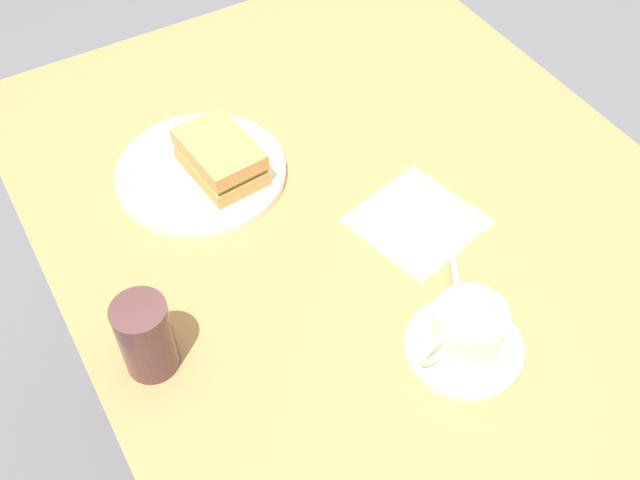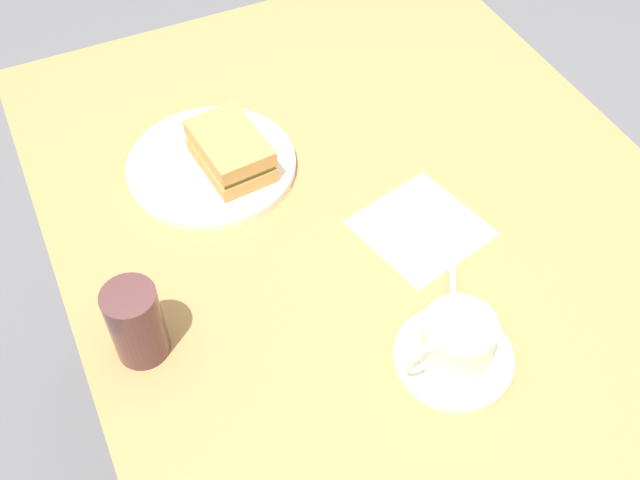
{
  "view_description": "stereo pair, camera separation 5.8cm",
  "coord_description": "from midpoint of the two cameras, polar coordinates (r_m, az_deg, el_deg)",
  "views": [
    {
      "loc": [
        0.49,
        -0.42,
        1.55
      ],
      "look_at": [
        -0.06,
        -0.1,
        0.79
      ],
      "focal_mm": 42.8,
      "sensor_mm": 36.0,
      "label": 1
    },
    {
      "loc": [
        0.51,
        -0.37,
        1.55
      ],
      "look_at": [
        -0.06,
        -0.1,
        0.79
      ],
      "focal_mm": 42.8,
      "sensor_mm": 36.0,
      "label": 2
    }
  ],
  "objects": [
    {
      "name": "sandwich_plate",
      "position": [
        1.12,
        -10.37,
        4.94
      ],
      "size": [
        0.25,
        0.25,
        0.01
      ],
      "primitive_type": "cylinder",
      "color": "beige",
      "rests_on": "dining_table"
    },
    {
      "name": "spoon",
      "position": [
        0.97,
        8.54,
        -3.84
      ],
      "size": [
        0.09,
        0.06,
        0.01
      ],
      "color": "silver",
      "rests_on": "coffee_saucer"
    },
    {
      "name": "drinking_glass",
      "position": [
        0.9,
        -14.7,
        -7.07
      ],
      "size": [
        0.06,
        0.06,
        0.11
      ],
      "primitive_type": "cylinder",
      "color": "#4F2F2F",
      "rests_on": "dining_table"
    },
    {
      "name": "sandwich_front",
      "position": [
        1.09,
        -9.01,
        6.1
      ],
      "size": [
        0.14,
        0.1,
        0.06
      ],
      "color": "#BE8143",
      "rests_on": "sandwich_plate"
    },
    {
      "name": "coffee_cup",
      "position": [
        0.9,
        9.14,
        -6.67
      ],
      "size": [
        0.09,
        0.12,
        0.07
      ],
      "color": "beige",
      "rests_on": "coffee_saucer"
    },
    {
      "name": "dining_table",
      "position": [
        1.07,
        4.66,
        -3.81
      ],
      "size": [
        1.29,
        0.85,
        0.76
      ],
      "color": "#9B7544",
      "rests_on": "ground_plane"
    },
    {
      "name": "napkin",
      "position": [
        1.05,
        5.69,
        1.34
      ],
      "size": [
        0.18,
        0.18,
        0.0
      ],
      "primitive_type": "cube",
      "rotation": [
        0.0,
        0.0,
        0.24
      ],
      "color": "white",
      "rests_on": "dining_table"
    },
    {
      "name": "coffee_saucer",
      "position": [
        0.93,
        8.92,
        -7.97
      ],
      "size": [
        0.14,
        0.14,
        0.01
      ],
      "primitive_type": "cylinder",
      "color": "silver",
      "rests_on": "dining_table"
    }
  ]
}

